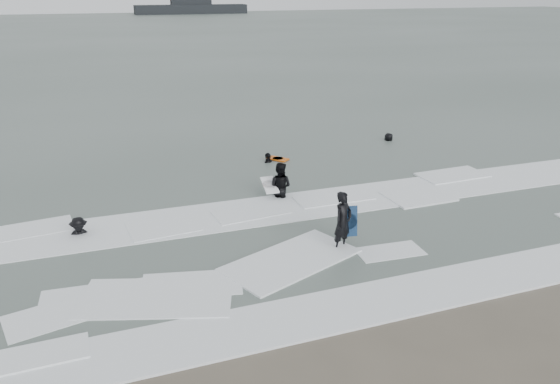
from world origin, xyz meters
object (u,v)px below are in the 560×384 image
object	(u,v)px
surfer_right_far	(388,141)
vessel_horizon	(191,8)
surfer_breaker	(80,237)
surfer_centre	(342,249)
surfer_wading	(280,197)
surfer_right_near	(268,163)

from	to	relation	value
surfer_right_far	vessel_horizon	xyz separation A→B (m)	(15.18, 135.67, 1.56)
surfer_breaker	surfer_centre	bearing A→B (deg)	-30.31
surfer_right_far	surfer_centre	bearing A→B (deg)	43.57
surfer_breaker	surfer_right_far	xyz separation A→B (m)	(15.18, 6.82, 0.00)
surfer_breaker	surfer_right_far	size ratio (longest dim) A/B	0.95
surfer_wading	vessel_horizon	bearing A→B (deg)	-60.69
surfer_centre	vessel_horizon	world-z (taller)	vessel_horizon
surfer_wading	vessel_horizon	world-z (taller)	vessel_horizon
surfer_wading	surfer_breaker	world-z (taller)	surfer_wading
surfer_right_near	vessel_horizon	distance (m)	138.89
surfer_wading	surfer_breaker	size ratio (longest dim) A/B	1.28
surfer_wading	vessel_horizon	distance (m)	143.24
surfer_wading	vessel_horizon	xyz separation A→B (m)	(23.13, 141.35, 1.56)
surfer_wading	surfer_right_near	size ratio (longest dim) A/B	1.19
surfer_centre	surfer_right_far	world-z (taller)	surfer_centre
surfer_right_near	surfer_right_far	xyz separation A→B (m)	(7.02, 1.42, 0.00)
surfer_right_far	surfer_right_near	bearing A→B (deg)	1.13
surfer_breaker	surfer_right_near	size ratio (longest dim) A/B	0.93
surfer_wading	surfer_breaker	xyz separation A→B (m)	(-7.23, -1.15, 0.00)
surfer_centre	surfer_right_near	world-z (taller)	surfer_centre
surfer_breaker	vessel_horizon	bearing A→B (deg)	73.12
surfer_centre	vessel_horizon	size ratio (longest dim) A/B	0.06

